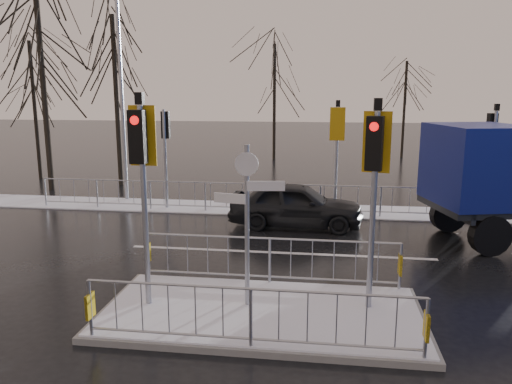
# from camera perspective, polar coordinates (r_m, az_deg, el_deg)

# --- Properties ---
(ground) EXTENTS (120.00, 120.00, 0.00)m
(ground) POSITION_cam_1_polar(r_m,az_deg,el_deg) (9.68, 0.63, -14.04)
(ground) COLOR black
(ground) RESTS_ON ground
(snow_verge) EXTENTS (30.00, 2.00, 0.04)m
(snow_verge) POSITION_cam_1_polar(r_m,az_deg,el_deg) (17.79, 4.11, -2.03)
(snow_verge) COLOR white
(snow_verge) RESTS_ON ground
(lane_markings) EXTENTS (8.00, 11.38, 0.01)m
(lane_markings) POSITION_cam_1_polar(r_m,az_deg,el_deg) (9.38, 0.36, -14.89)
(lane_markings) COLOR silver
(lane_markings) RESTS_ON ground
(traffic_island) EXTENTS (6.00, 3.04, 4.15)m
(traffic_island) POSITION_cam_1_polar(r_m,az_deg,el_deg) (9.53, 0.57, -11.89)
(traffic_island) COLOR slate
(traffic_island) RESTS_ON ground
(far_kerb_fixtures) EXTENTS (18.00, 0.65, 3.83)m
(far_kerb_fixtures) POSITION_cam_1_polar(r_m,az_deg,el_deg) (17.07, 5.03, 0.81)
(far_kerb_fixtures) COLOR #959AA3
(far_kerb_fixtures) RESTS_ON ground
(car_far_lane) EXTENTS (4.17, 1.78, 1.41)m
(car_far_lane) POSITION_cam_1_polar(r_m,az_deg,el_deg) (15.55, 4.59, -1.44)
(car_far_lane) COLOR black
(car_far_lane) RESTS_ON ground
(flatbed_truck) EXTENTS (7.48, 4.16, 3.28)m
(flatbed_truck) POSITION_cam_1_polar(r_m,az_deg,el_deg) (15.45, 27.00, 1.18)
(flatbed_truck) COLOR black
(flatbed_truck) RESTS_ON ground
(tree_near_a) EXTENTS (4.75, 4.75, 8.97)m
(tree_near_a) POSITION_cam_1_polar(r_m,az_deg,el_deg) (22.91, -23.49, 15.44)
(tree_near_a) COLOR black
(tree_near_a) RESTS_ON ground
(tree_near_b) EXTENTS (4.00, 4.00, 7.55)m
(tree_near_b) POSITION_cam_1_polar(r_m,az_deg,el_deg) (23.06, -15.84, 13.49)
(tree_near_b) COLOR black
(tree_near_b) RESTS_ON ground
(tree_near_c) EXTENTS (3.50, 3.50, 6.61)m
(tree_near_c) POSITION_cam_1_polar(r_m,az_deg,el_deg) (26.00, -24.17, 11.24)
(tree_near_c) COLOR black
(tree_near_c) RESTS_ON ground
(tree_far_a) EXTENTS (3.75, 3.75, 7.08)m
(tree_far_a) POSITION_cam_1_polar(r_m,az_deg,el_deg) (30.83, 2.13, 12.70)
(tree_far_a) COLOR black
(tree_far_a) RESTS_ON ground
(tree_far_b) EXTENTS (3.25, 3.25, 6.14)m
(tree_far_b) POSITION_cam_1_polar(r_m,az_deg,el_deg) (33.03, 16.70, 11.04)
(tree_far_b) COLOR black
(tree_far_b) RESTS_ON ground
(street_lamp_left) EXTENTS (1.25, 0.18, 8.20)m
(street_lamp_left) POSITION_cam_1_polar(r_m,az_deg,el_deg) (19.66, -14.99, 12.05)
(street_lamp_left) COLOR #959AA3
(street_lamp_left) RESTS_ON ground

